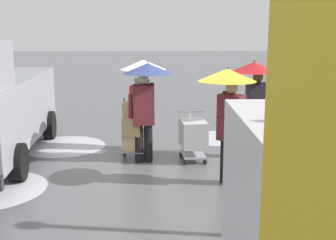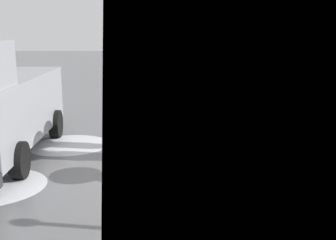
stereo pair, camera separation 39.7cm
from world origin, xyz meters
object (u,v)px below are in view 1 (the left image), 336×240
at_px(hand_dolly_boxes, 133,127).
at_px(pedestrian_white_side, 229,99).
at_px(pedestrian_pink_side, 255,87).
at_px(pedestrian_far_side, 142,83).
at_px(shopping_cart_vendor, 193,135).
at_px(pedestrian_black_side, 146,88).

relative_size(hand_dolly_boxes, pedestrian_white_side, 0.61).
bearing_deg(pedestrian_white_side, pedestrian_pink_side, -116.85).
bearing_deg(pedestrian_far_side, pedestrian_pink_side, 163.99).
bearing_deg(shopping_cart_vendor, pedestrian_black_side, 4.28).
bearing_deg(pedestrian_black_side, shopping_cart_vendor, -175.72).
height_order(pedestrian_black_side, pedestrian_far_side, same).
bearing_deg(hand_dolly_boxes, pedestrian_black_side, 144.30).
bearing_deg(pedestrian_white_side, pedestrian_black_side, -41.78).
height_order(shopping_cart_vendor, pedestrian_black_side, pedestrian_black_side).
distance_m(pedestrian_black_side, pedestrian_far_side, 0.97).
xyz_separation_m(pedestrian_pink_side, pedestrian_far_side, (2.44, -0.70, 0.00)).
xyz_separation_m(hand_dolly_boxes, pedestrian_black_side, (-0.29, 0.21, 0.87)).
bearing_deg(shopping_cart_vendor, pedestrian_white_side, 109.87).
bearing_deg(pedestrian_black_side, hand_dolly_boxes, -35.70).
bearing_deg(pedestrian_white_side, shopping_cart_vendor, -70.13).
height_order(pedestrian_pink_side, pedestrian_far_side, same).
height_order(pedestrian_pink_side, pedestrian_black_side, same).
bearing_deg(pedestrian_far_side, pedestrian_white_side, 124.88).
height_order(pedestrian_pink_side, pedestrian_white_side, same).
bearing_deg(pedestrian_far_side, hand_dolly_boxes, 76.01).
height_order(pedestrian_white_side, pedestrian_far_side, same).
distance_m(shopping_cart_vendor, pedestrian_white_side, 1.82).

